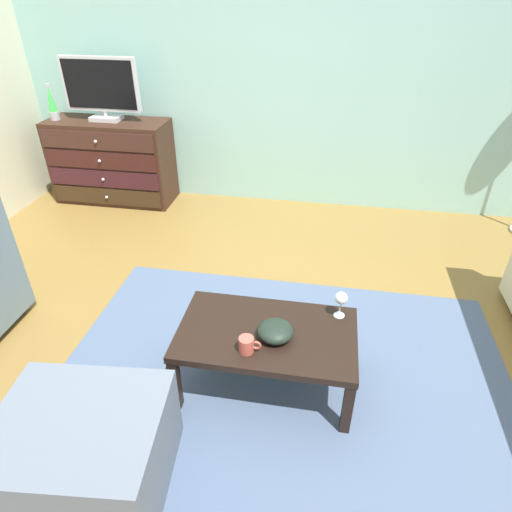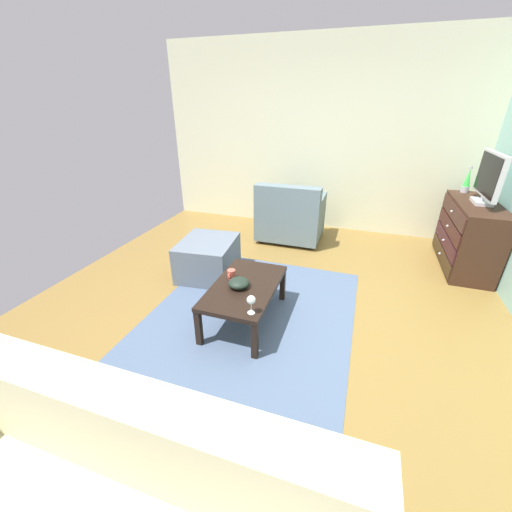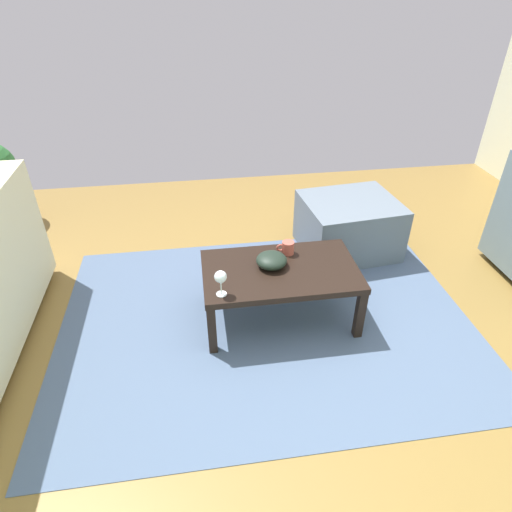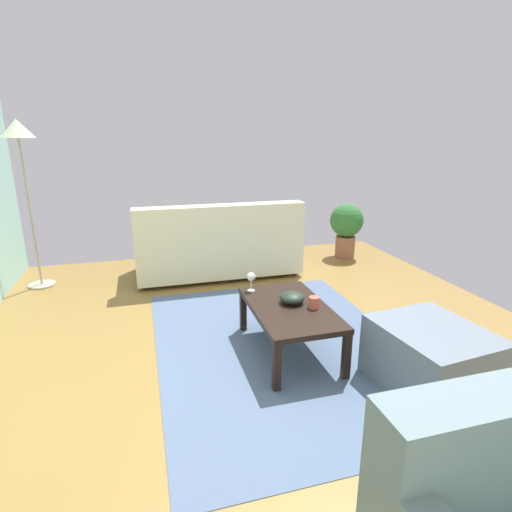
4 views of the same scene
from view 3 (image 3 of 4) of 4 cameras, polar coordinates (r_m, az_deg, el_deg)
The scene contains 7 objects.
ground_plane at distance 2.76m, azimuth 6.22°, elevation -11.10°, with size 5.87×4.99×0.05m, color olive.
area_rug at distance 2.85m, azimuth 1.34°, elevation -8.35°, with size 2.60×1.90×0.01m, color #4A5C78.
coffee_table at distance 2.68m, azimuth 3.18°, elevation -2.47°, with size 0.94×0.56×0.38m.
wine_glass at distance 2.39m, azimuth -4.65°, elevation -2.83°, with size 0.07×0.07×0.16m.
mug at distance 2.77m, azimuth 4.14°, elevation 1.09°, with size 0.11×0.08×0.08m.
bowl_decorative at distance 2.65m, azimuth 2.04°, elevation -0.55°, with size 0.19×0.19×0.08m, color black.
ottoman at distance 3.50m, azimuth 11.97°, elevation 3.88°, with size 0.70×0.60×0.43m, color slate.
Camera 3 is at (0.58, 1.88, 1.91)m, focal length 30.62 mm.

